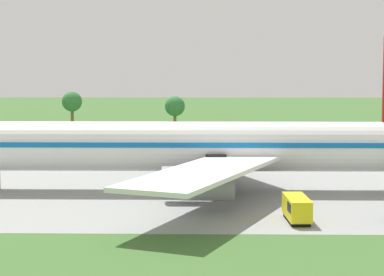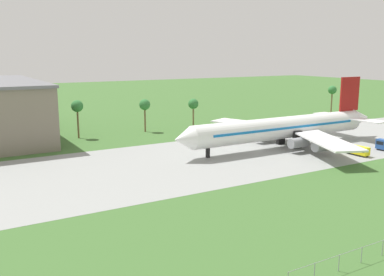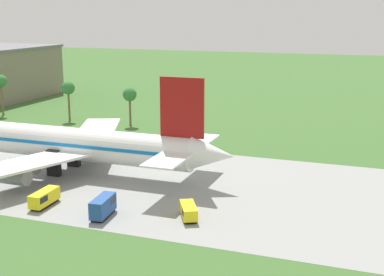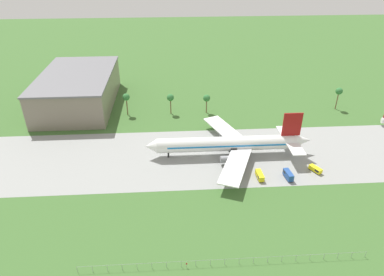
# 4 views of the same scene
# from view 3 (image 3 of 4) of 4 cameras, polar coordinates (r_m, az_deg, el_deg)

# --- Properties ---
(ground_plane) EXTENTS (600.00, 600.00, 0.00)m
(ground_plane) POSITION_cam_3_polar(r_m,az_deg,el_deg) (109.23, -18.53, -2.80)
(ground_plane) COLOR #3D662D
(taxiway_strip) EXTENTS (320.00, 44.00, 0.02)m
(taxiway_strip) POSITION_cam_3_polar(r_m,az_deg,el_deg) (109.22, -18.53, -2.79)
(taxiway_strip) COLOR gray
(taxiway_strip) RESTS_ON ground_plane
(jet_airliner) EXTENTS (68.76, 55.67, 18.53)m
(jet_airliner) POSITION_cam_3_polar(r_m,az_deg,el_deg) (102.26, -14.12, -0.47)
(jet_airliner) COLOR white
(jet_airliner) RESTS_ON ground_plane
(baggage_tug) EXTENTS (2.62, 5.84, 2.95)m
(baggage_tug) POSITION_cam_3_polar(r_m,az_deg,el_deg) (79.18, -9.44, -7.18)
(baggage_tug) COLOR black
(baggage_tug) RESTS_ON ground_plane
(fuel_truck) EXTENTS (4.22, 5.52, 2.05)m
(fuel_truck) POSITION_cam_3_polar(r_m,az_deg,el_deg) (77.36, -0.36, -7.85)
(fuel_truck) COLOR black
(fuel_truck) RESTS_ON ground_plane
(catering_van) EXTENTS (2.25, 5.98, 2.40)m
(catering_van) POSITION_cam_3_polar(r_m,az_deg,el_deg) (85.12, -15.55, -6.22)
(catering_van) COLOR black
(catering_van) RESTS_ON ground_plane
(palm_tree_row) EXTENTS (113.05, 3.60, 11.96)m
(palm_tree_row) POSITION_cam_3_polar(r_m,az_deg,el_deg) (137.93, -5.72, 4.94)
(palm_tree_row) COLOR brown
(palm_tree_row) RESTS_ON ground_plane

